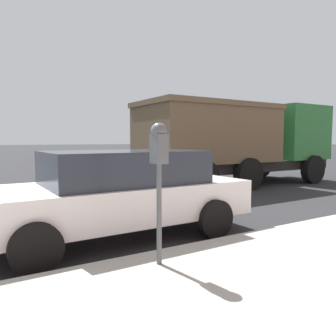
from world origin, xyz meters
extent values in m
plane|color=#2B2B2D|center=(0.00, 0.00, 0.00)|extent=(220.00, 220.00, 0.00)
cylinder|color=#4C5156|center=(-2.65, -0.36, 0.74)|extent=(0.06, 0.06, 1.18)
cube|color=#4C5156|center=(-2.65, -0.36, 1.51)|extent=(0.20, 0.14, 0.34)
sphere|color=#4C5156|center=(-2.65, -0.36, 1.71)|extent=(0.19, 0.19, 0.19)
cube|color=gold|center=(-2.54, -0.36, 1.46)|extent=(0.01, 0.11, 0.12)
cube|color=black|center=(-2.54, -0.36, 1.58)|extent=(0.01, 0.10, 0.08)
cube|color=silver|center=(-0.92, -0.49, 0.61)|extent=(1.84, 4.49, 0.58)
cube|color=#232833|center=(-0.92, -0.67, 1.16)|extent=(1.59, 2.53, 0.53)
cylinder|color=black|center=(-1.83, 0.88, 0.32)|extent=(0.23, 0.64, 0.64)
cylinder|color=black|center=(-0.07, 0.91, 0.32)|extent=(0.23, 0.64, 0.64)
cylinder|color=black|center=(-1.77, -1.89, 0.32)|extent=(0.23, 0.64, 0.64)
cylinder|color=black|center=(-0.02, -1.85, 0.32)|extent=(0.23, 0.64, 0.64)
cube|color=black|center=(2.90, -6.75, 0.70)|extent=(2.22, 7.37, 0.35)
cube|color=#23602D|center=(2.92, -9.32, 1.89)|extent=(2.54, 2.23, 2.03)
cube|color=brown|center=(2.88, -5.36, 1.76)|extent=(2.57, 4.58, 1.78)
cube|color=brown|center=(2.88, -5.36, 2.73)|extent=(2.67, 4.68, 0.16)
cylinder|color=black|center=(4.18, -9.31, 0.52)|extent=(0.31, 1.04, 1.04)
cylinder|color=black|center=(1.67, -9.34, 0.52)|extent=(0.31, 1.04, 1.04)
cylinder|color=black|center=(4.15, -6.00, 0.52)|extent=(0.31, 1.04, 1.04)
cylinder|color=black|center=(1.63, -6.03, 0.52)|extent=(0.31, 1.04, 1.04)
cylinder|color=black|center=(4.13, -4.17, 0.52)|extent=(0.31, 1.04, 1.04)
cylinder|color=black|center=(1.61, -4.20, 0.52)|extent=(0.31, 1.04, 1.04)
camera|label=1|loc=(-5.91, 1.48, 1.61)|focal=35.00mm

